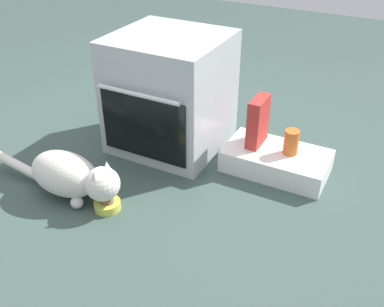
# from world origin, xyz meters

# --- Properties ---
(ground) EXTENTS (8.00, 8.00, 0.00)m
(ground) POSITION_xyz_m (0.00, 0.00, 0.00)
(ground) COLOR #384C47
(oven) EXTENTS (0.62, 0.64, 0.68)m
(oven) POSITION_xyz_m (-0.00, 0.47, 0.34)
(oven) COLOR #B7BABF
(oven) RESTS_ON ground
(pantry_cabinet) EXTENTS (0.57, 0.33, 0.13)m
(pantry_cabinet) POSITION_xyz_m (0.68, 0.48, 0.06)
(pantry_cabinet) COLOR white
(pantry_cabinet) RESTS_ON ground
(food_bowl) EXTENTS (0.13, 0.13, 0.07)m
(food_bowl) POSITION_xyz_m (0.04, -0.24, 0.03)
(food_bowl) COLOR #D1D14C
(food_bowl) RESTS_ON ground
(cat) EXTENTS (0.83, 0.23, 0.25)m
(cat) POSITION_xyz_m (-0.17, -0.24, 0.13)
(cat) COLOR silver
(cat) RESTS_ON ground
(sauce_jar) EXTENTS (0.08, 0.08, 0.14)m
(sauce_jar) POSITION_xyz_m (0.74, 0.49, 0.20)
(sauce_jar) COLOR #D16023
(sauce_jar) RESTS_ON pantry_cabinet
(cereal_box) EXTENTS (0.07, 0.18, 0.28)m
(cereal_box) POSITION_xyz_m (0.54, 0.51, 0.27)
(cereal_box) COLOR #B72D28
(cereal_box) RESTS_ON pantry_cabinet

